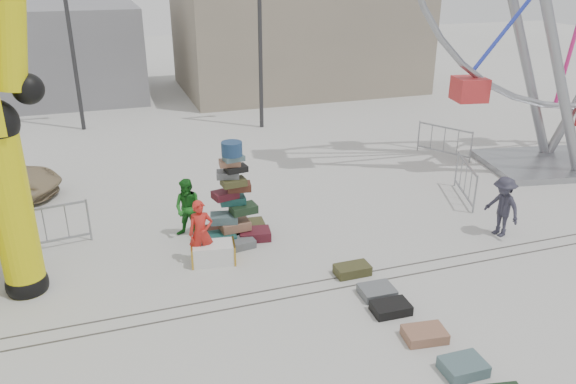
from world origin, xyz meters
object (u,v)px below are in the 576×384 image
object	(u,v)px
pedestrian_green	(189,209)
barricade_wheel_back	(444,141)
pedestrian_red	(201,233)
lamp_post_right	(262,14)
suitcase_tower	(234,212)
pedestrian_grey	(503,207)
barricade_wheel_front	(465,181)
lamp_post_left	(70,15)
pedestrian_black	(12,239)
barricade_dummy_c	(45,228)
steamer_trunk	(213,253)

from	to	relation	value
pedestrian_green	barricade_wheel_back	bearing A→B (deg)	53.02
pedestrian_red	lamp_post_right	bearing A→B (deg)	68.05
suitcase_tower	pedestrian_grey	xyz separation A→B (m)	(6.37, -1.95, 0.07)
barricade_wheel_front	pedestrian_grey	xyz separation A→B (m)	(-0.52, -2.25, 0.22)
lamp_post_right	pedestrian_grey	world-z (taller)	lamp_post_right
lamp_post_left	pedestrian_black	distance (m)	12.15
lamp_post_left	barricade_wheel_front	xyz separation A→B (m)	(10.35, -11.13, -3.93)
barricade_dummy_c	pedestrian_red	xyz separation A→B (m)	(3.40, -1.85, 0.21)
lamp_post_right	barricade_wheel_front	bearing A→B (deg)	-69.83
lamp_post_right	pedestrian_green	bearing A→B (deg)	-116.91
barricade_dummy_c	barricade_wheel_back	world-z (taller)	same
steamer_trunk	pedestrian_black	distance (m)	4.35
lamp_post_right	barricade_dummy_c	xyz separation A→B (m)	(-7.91, -8.53, -3.93)
lamp_post_right	barricade_wheel_front	world-z (taller)	lamp_post_right
pedestrian_grey	pedestrian_green	bearing A→B (deg)	-117.93
steamer_trunk	suitcase_tower	bearing A→B (deg)	62.75
lamp_post_right	pedestrian_black	size ratio (longest dim) A/B	4.86
pedestrian_black	pedestrian_grey	xyz separation A→B (m)	(11.31, -1.88, -0.05)
steamer_trunk	pedestrian_red	bearing A→B (deg)	174.18
suitcase_tower	barricade_wheel_back	size ratio (longest dim) A/B	1.26
lamp_post_left	steamer_trunk	bearing A→B (deg)	-77.62
barricade_dummy_c	pedestrian_grey	size ratio (longest dim) A/B	1.29
barricade_wheel_front	pedestrian_red	bearing A→B (deg)	119.09
steamer_trunk	pedestrian_green	size ratio (longest dim) A/B	0.65
steamer_trunk	barricade_dummy_c	world-z (taller)	barricade_dummy_c
lamp_post_right	suitcase_tower	world-z (taller)	lamp_post_right
lamp_post_right	pedestrian_green	world-z (taller)	lamp_post_right
barricade_wheel_front	steamer_trunk	bearing A→B (deg)	119.83
lamp_post_right	pedestrian_black	bearing A→B (deg)	-131.75
suitcase_tower	lamp_post_left	bearing A→B (deg)	107.36
steamer_trunk	pedestrian_black	xyz separation A→B (m)	(-4.21, 0.95, 0.59)
suitcase_tower	steamer_trunk	xyz separation A→B (m)	(-0.74, -1.01, -0.47)
suitcase_tower	pedestrian_green	distance (m)	1.12
lamp_post_left	pedestrian_grey	distance (m)	17.01
pedestrian_grey	lamp_post_left	bearing A→B (deg)	-153.62
pedestrian_red	pedestrian_grey	distance (m)	7.41
lamp_post_right	steamer_trunk	bearing A→B (deg)	-112.23
pedestrian_green	pedestrian_black	xyz separation A→B (m)	(-3.92, -0.52, 0.06)
suitcase_tower	barricade_wheel_front	distance (m)	6.89
barricade_wheel_back	pedestrian_grey	size ratio (longest dim) A/B	1.29
barricade_dummy_c	barricade_wheel_front	xyz separation A→B (m)	(11.26, -0.60, 0.00)
pedestrian_red	pedestrian_black	size ratio (longest dim) A/B	0.93
lamp_post_left	pedestrian_black	size ratio (longest dim) A/B	4.86
lamp_post_right	barricade_dummy_c	bearing A→B (deg)	-132.84
lamp_post_left	pedestrian_black	xyz separation A→B (m)	(-1.48, -11.50, -3.66)
lamp_post_left	barricade_wheel_front	size ratio (longest dim) A/B	4.00
pedestrian_black	barricade_wheel_front	bearing A→B (deg)	-141.76
lamp_post_left	barricade_wheel_back	world-z (taller)	lamp_post_left
suitcase_tower	pedestrian_grey	distance (m)	6.66
steamer_trunk	pedestrian_black	bearing A→B (deg)	176.07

